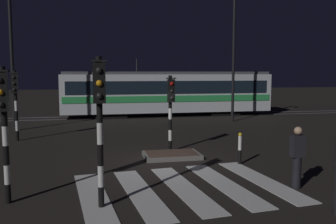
{
  "coord_description": "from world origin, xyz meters",
  "views": [
    {
      "loc": [
        -2.4,
        -12.57,
        3.16
      ],
      "look_at": [
        0.93,
        3.48,
        1.4
      ],
      "focal_mm": 39.1,
      "sensor_mm": 36.0,
      "label": 1
    }
  ],
  "objects_px": {
    "traffic_light_median_centre": "(171,102)",
    "street_lamp_trackside_left": "(10,40)",
    "traffic_light_corner_far_left": "(15,95)",
    "traffic_light_corner_near_left": "(3,114)",
    "tram": "(168,92)",
    "traffic_light_kerb_mid_left": "(100,110)",
    "bollard_island_edge": "(240,148)",
    "street_lamp_trackside_right": "(235,43)",
    "pedestrian_waiting_at_kerb": "(297,157)"
  },
  "relations": [
    {
      "from": "street_lamp_trackside_right",
      "to": "tram",
      "type": "distance_m",
      "value": 6.33
    },
    {
      "from": "traffic_light_median_centre",
      "to": "traffic_light_corner_far_left",
      "type": "relative_size",
      "value": 0.93
    },
    {
      "from": "tram",
      "to": "traffic_light_corner_near_left",
      "type": "bearing_deg",
      "value": -113.63
    },
    {
      "from": "street_lamp_trackside_right",
      "to": "pedestrian_waiting_at_kerb",
      "type": "height_order",
      "value": "street_lamp_trackside_right"
    },
    {
      "from": "traffic_light_corner_far_left",
      "to": "pedestrian_waiting_at_kerb",
      "type": "height_order",
      "value": "traffic_light_corner_far_left"
    },
    {
      "from": "traffic_light_corner_near_left",
      "to": "tram",
      "type": "relative_size",
      "value": 0.22
    },
    {
      "from": "bollard_island_edge",
      "to": "pedestrian_waiting_at_kerb",
      "type": "bearing_deg",
      "value": -80.26
    },
    {
      "from": "tram",
      "to": "bollard_island_edge",
      "type": "xyz_separation_m",
      "value": [
        -0.47,
        -14.58,
        -1.19
      ]
    },
    {
      "from": "traffic_light_median_centre",
      "to": "traffic_light_kerb_mid_left",
      "type": "relative_size",
      "value": 0.87
    },
    {
      "from": "street_lamp_trackside_right",
      "to": "pedestrian_waiting_at_kerb",
      "type": "bearing_deg",
      "value": -104.74
    },
    {
      "from": "traffic_light_corner_far_left",
      "to": "bollard_island_edge",
      "type": "xyz_separation_m",
      "value": [
        8.43,
        -6.2,
        -1.61
      ]
    },
    {
      "from": "traffic_light_kerb_mid_left",
      "to": "street_lamp_trackside_right",
      "type": "bearing_deg",
      "value": 57.39
    },
    {
      "from": "pedestrian_waiting_at_kerb",
      "to": "bollard_island_edge",
      "type": "distance_m",
      "value": 2.86
    },
    {
      "from": "traffic_light_corner_far_left",
      "to": "pedestrian_waiting_at_kerb",
      "type": "bearing_deg",
      "value": -45.29
    },
    {
      "from": "street_lamp_trackside_left",
      "to": "tram",
      "type": "height_order",
      "value": "street_lamp_trackside_left"
    },
    {
      "from": "traffic_light_corner_near_left",
      "to": "pedestrian_waiting_at_kerb",
      "type": "height_order",
      "value": "traffic_light_corner_near_left"
    },
    {
      "from": "traffic_light_corner_far_left",
      "to": "street_lamp_trackside_left",
      "type": "height_order",
      "value": "street_lamp_trackside_left"
    },
    {
      "from": "traffic_light_corner_near_left",
      "to": "street_lamp_trackside_left",
      "type": "distance_m",
      "value": 12.32
    },
    {
      "from": "traffic_light_median_centre",
      "to": "tram",
      "type": "relative_size",
      "value": 0.2
    },
    {
      "from": "traffic_light_median_centre",
      "to": "street_lamp_trackside_left",
      "type": "relative_size",
      "value": 0.39
    },
    {
      "from": "traffic_light_corner_far_left",
      "to": "pedestrian_waiting_at_kerb",
      "type": "distance_m",
      "value": 12.73
    },
    {
      "from": "street_lamp_trackside_right",
      "to": "tram",
      "type": "bearing_deg",
      "value": 130.09
    },
    {
      "from": "pedestrian_waiting_at_kerb",
      "to": "street_lamp_trackside_right",
      "type": "bearing_deg",
      "value": 75.26
    },
    {
      "from": "pedestrian_waiting_at_kerb",
      "to": "traffic_light_kerb_mid_left",
      "type": "bearing_deg",
      "value": -174.91
    },
    {
      "from": "traffic_light_median_centre",
      "to": "bollard_island_edge",
      "type": "height_order",
      "value": "traffic_light_median_centre"
    },
    {
      "from": "pedestrian_waiting_at_kerb",
      "to": "bollard_island_edge",
      "type": "bearing_deg",
      "value": 99.74
    },
    {
      "from": "tram",
      "to": "traffic_light_corner_far_left",
      "type": "bearing_deg",
      "value": -136.72
    },
    {
      "from": "traffic_light_corner_near_left",
      "to": "street_lamp_trackside_left",
      "type": "bearing_deg",
      "value": 100.32
    },
    {
      "from": "traffic_light_corner_near_left",
      "to": "street_lamp_trackside_right",
      "type": "relative_size",
      "value": 0.41
    },
    {
      "from": "traffic_light_kerb_mid_left",
      "to": "bollard_island_edge",
      "type": "height_order",
      "value": "traffic_light_kerb_mid_left"
    },
    {
      "from": "traffic_light_corner_far_left",
      "to": "street_lamp_trackside_left",
      "type": "relative_size",
      "value": 0.42
    },
    {
      "from": "traffic_light_corner_far_left",
      "to": "pedestrian_waiting_at_kerb",
      "type": "xyz_separation_m",
      "value": [
        8.91,
        -9.0,
        -1.29
      ]
    },
    {
      "from": "traffic_light_corner_near_left",
      "to": "traffic_light_corner_far_left",
      "type": "bearing_deg",
      "value": 99.24
    },
    {
      "from": "street_lamp_trackside_right",
      "to": "traffic_light_median_centre",
      "type": "bearing_deg",
      "value": -126.45
    },
    {
      "from": "bollard_island_edge",
      "to": "tram",
      "type": "bearing_deg",
      "value": 88.17
    },
    {
      "from": "traffic_light_corner_near_left",
      "to": "street_lamp_trackside_left",
      "type": "height_order",
      "value": "street_lamp_trackside_left"
    },
    {
      "from": "bollard_island_edge",
      "to": "traffic_light_kerb_mid_left",
      "type": "bearing_deg",
      "value": -145.73
    },
    {
      "from": "traffic_light_median_centre",
      "to": "street_lamp_trackside_right",
      "type": "height_order",
      "value": "street_lamp_trackside_right"
    },
    {
      "from": "traffic_light_median_centre",
      "to": "traffic_light_corner_near_left",
      "type": "bearing_deg",
      "value": -135.63
    },
    {
      "from": "traffic_light_kerb_mid_left",
      "to": "street_lamp_trackside_left",
      "type": "xyz_separation_m",
      "value": [
        -4.37,
        12.57,
        2.58
      ]
    },
    {
      "from": "street_lamp_trackside_right",
      "to": "tram",
      "type": "relative_size",
      "value": 0.52
    },
    {
      "from": "traffic_light_median_centre",
      "to": "street_lamp_trackside_left",
      "type": "distance_m",
      "value": 10.37
    },
    {
      "from": "traffic_light_kerb_mid_left",
      "to": "tram",
      "type": "height_order",
      "value": "tram"
    },
    {
      "from": "traffic_light_corner_near_left",
      "to": "street_lamp_trackside_right",
      "type": "bearing_deg",
      "value": 49.71
    },
    {
      "from": "traffic_light_corner_near_left",
      "to": "bollard_island_edge",
      "type": "height_order",
      "value": "traffic_light_corner_near_left"
    },
    {
      "from": "traffic_light_kerb_mid_left",
      "to": "traffic_light_corner_near_left",
      "type": "xyz_separation_m",
      "value": [
        -2.21,
        0.75,
        -0.14
      ]
    },
    {
      "from": "street_lamp_trackside_right",
      "to": "pedestrian_waiting_at_kerb",
      "type": "relative_size",
      "value": 4.69
    },
    {
      "from": "street_lamp_trackside_left",
      "to": "traffic_light_corner_near_left",
      "type": "bearing_deg",
      "value": -79.68
    },
    {
      "from": "traffic_light_median_centre",
      "to": "street_lamp_trackside_left",
      "type": "bearing_deg",
      "value": 136.71
    },
    {
      "from": "street_lamp_trackside_right",
      "to": "traffic_light_corner_near_left",
      "type": "bearing_deg",
      "value": -130.29
    }
  ]
}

